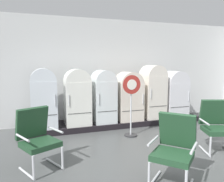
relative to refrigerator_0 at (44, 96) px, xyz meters
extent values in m
cube|color=#4C4E4E|center=(1.96, -2.93, -0.98)|extent=(12.00, 10.00, 0.05)
cube|color=silver|center=(1.96, 0.73, 0.60)|extent=(11.76, 0.12, 3.11)
cube|color=#47443F|center=(1.96, 0.73, 1.80)|extent=(11.76, 0.07, 0.06)
cube|color=black|center=(1.96, 0.10, -0.88)|extent=(5.26, 0.95, 0.15)
cube|color=white|center=(0.00, 0.00, -0.20)|extent=(0.63, 0.67, 1.20)
cylinder|color=white|center=(0.00, 0.00, 0.40)|extent=(0.63, 0.66, 0.63)
cube|color=#383838|center=(0.00, -0.34, -0.42)|extent=(0.58, 0.01, 0.01)
cylinder|color=silver|center=(0.25, -0.35, -0.06)|extent=(0.02, 0.02, 0.28)
cube|color=white|center=(0.86, -0.03, -0.22)|extent=(0.66, 0.61, 1.16)
cylinder|color=white|center=(0.86, -0.03, 0.36)|extent=(0.66, 0.59, 0.66)
cube|color=#383838|center=(0.86, -0.34, -0.43)|extent=(0.61, 0.01, 0.01)
cylinder|color=silver|center=(0.59, -0.35, -0.09)|extent=(0.02, 0.02, 0.28)
cube|color=white|center=(1.60, 0.01, -0.23)|extent=(0.59, 0.69, 1.16)
cylinder|color=white|center=(1.60, 0.01, 0.35)|extent=(0.59, 0.68, 0.59)
cube|color=#383838|center=(1.60, -0.34, -0.43)|extent=(0.55, 0.01, 0.01)
cylinder|color=silver|center=(1.36, -0.35, -0.09)|extent=(0.02, 0.02, 0.28)
cube|color=silver|center=(2.35, -0.02, -0.28)|extent=(0.70, 0.64, 1.04)
cylinder|color=silver|center=(2.35, -0.02, 0.24)|extent=(0.70, 0.63, 0.70)
cube|color=#383838|center=(2.35, -0.34, -0.47)|extent=(0.65, 0.01, 0.01)
cylinder|color=silver|center=(2.64, -0.35, -0.16)|extent=(0.02, 0.02, 0.28)
cube|color=silver|center=(3.14, 0.00, -0.17)|extent=(0.62, 0.67, 1.27)
cylinder|color=silver|center=(3.14, 0.00, 0.47)|extent=(0.62, 0.66, 0.62)
cube|color=#383838|center=(3.14, -0.34, -0.40)|extent=(0.57, 0.01, 0.01)
cylinder|color=silver|center=(2.89, -0.35, -0.02)|extent=(0.02, 0.02, 0.28)
cube|color=white|center=(3.89, -0.04, -0.28)|extent=(0.71, 0.60, 1.05)
cylinder|color=white|center=(3.89, -0.04, 0.24)|extent=(0.71, 0.58, 0.71)
cube|color=#383838|center=(3.89, -0.34, -0.47)|extent=(0.65, 0.01, 0.01)
cylinder|color=silver|center=(4.18, -0.35, -0.15)|extent=(0.02, 0.02, 0.28)
cylinder|color=silver|center=(-0.38, -2.19, -0.94)|extent=(0.28, 0.51, 0.04)
cylinder|color=silver|center=(-0.27, -2.42, -0.75)|extent=(0.05, 0.05, 0.38)
cylinder|color=silver|center=(0.08, -1.97, -0.94)|extent=(0.28, 0.51, 0.04)
cylinder|color=silver|center=(0.19, -2.20, -0.75)|extent=(0.05, 0.05, 0.38)
cube|color=#22462B|center=(-0.15, -2.08, -0.51)|extent=(0.72, 0.69, 0.09)
cube|color=#22462B|center=(-0.27, -1.84, -0.19)|extent=(0.58, 0.41, 0.55)
cylinder|color=silver|center=(-0.41, -2.21, -0.32)|extent=(0.23, 0.42, 0.04)
cylinder|color=silver|center=(0.12, -1.95, -0.32)|extent=(0.23, 0.42, 0.04)
cylinder|color=silver|center=(3.03, -2.38, -0.94)|extent=(0.22, 0.53, 0.04)
cylinder|color=silver|center=(2.94, -2.62, -0.75)|extent=(0.05, 0.05, 0.38)
cube|color=#22462B|center=(3.27, -2.46, -0.51)|extent=(0.69, 0.66, 0.09)
cube|color=#22462B|center=(3.36, -2.21, -0.19)|extent=(0.58, 0.36, 0.55)
cylinder|color=silver|center=(2.99, -2.36, -0.32)|extent=(0.19, 0.44, 0.04)
cylinder|color=silver|center=(1.49, -3.03, -0.94)|extent=(0.44, 0.40, 0.04)
cylinder|color=silver|center=(1.30, -3.20, -0.75)|extent=(0.06, 0.06, 0.38)
cube|color=#22462B|center=(1.67, -3.22, -0.51)|extent=(0.74, 0.75, 0.09)
cube|color=#22462B|center=(1.87, -3.04, -0.19)|extent=(0.51, 0.54, 0.55)
cylinder|color=silver|center=(1.47, -3.00, -0.32)|extent=(0.36, 0.33, 0.04)
cylinder|color=silver|center=(1.86, -3.44, -0.32)|extent=(0.36, 0.33, 0.04)
cylinder|color=#2D2D30|center=(2.01, -0.95, -0.94)|extent=(0.32, 0.32, 0.03)
cylinder|color=silver|center=(2.01, -0.95, -0.30)|extent=(0.04, 0.04, 1.25)
cylinder|color=#A22A23|center=(2.01, -0.98, 0.33)|extent=(0.46, 0.02, 0.46)
cylinder|color=white|center=(2.01, -0.99, 0.33)|extent=(0.25, 0.00, 0.25)
camera|label=1|loc=(-0.19, -5.89, 0.86)|focal=35.85mm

